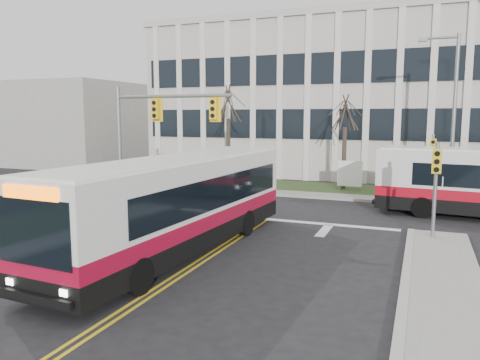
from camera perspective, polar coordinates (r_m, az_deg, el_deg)
ground at (r=14.68m, az=-7.11°, el=-11.29°), size 120.00×120.00×0.00m
sidewalk_cross at (r=27.82m, az=17.60°, el=-2.32°), size 44.00×1.60×0.14m
building_lawn at (r=30.58m, az=17.95°, el=-1.47°), size 44.00×5.00×0.12m
office_building at (r=42.22m, az=19.31°, el=9.02°), size 40.00×16.00×12.00m
building_annex at (r=50.24m, az=-19.35°, el=6.47°), size 12.00×12.00×8.00m
mast_arm_signal at (r=22.91m, az=-11.16°, el=6.34°), size 6.11×0.38×6.20m
signal_pole_near at (r=19.21m, az=22.77°, el=0.37°), size 0.34×0.39×3.80m
signal_pole_far at (r=27.67m, az=22.38°, el=2.48°), size 0.34×0.39×3.80m
streetlight at (r=28.40m, az=24.33°, el=7.94°), size 2.15×0.25×9.20m
directory_sign at (r=30.18m, az=13.24°, el=0.71°), size 1.50×0.12×2.00m
tree_left at (r=32.73m, az=-1.46°, el=9.08°), size 1.80×1.80×7.70m
tree_mid at (r=30.72m, az=12.72°, el=7.80°), size 1.80×1.80×6.82m
bus_main at (r=16.58m, az=-7.54°, el=-3.18°), size 3.48×12.50×3.29m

